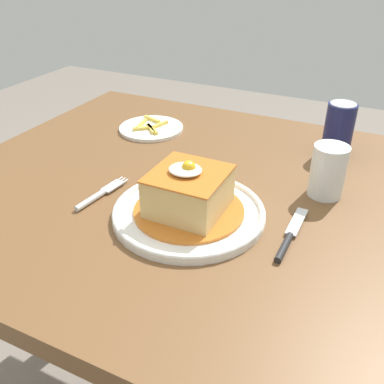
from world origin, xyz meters
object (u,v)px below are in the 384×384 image
Objects in this scene: soda_can at (339,129)px; drinking_glass at (327,174)px; main_plate at (187,211)px; knife at (288,239)px; fork at (98,195)px; side_plate_fries at (151,128)px.

drinking_glass is at bearing -85.95° from soda_can.
main_plate is 2.67× the size of drinking_glass.
drinking_glass is (0.02, 0.19, 0.04)m from knife.
main_plate is at bearing -138.64° from drinking_glass.
fork is 1.35× the size of drinking_glass.
fork is (-0.19, -0.02, -0.00)m from main_plate.
soda_can reaches higher than drinking_glass.
soda_can is 0.20m from drinking_glass.
main_plate is 1.70× the size of knife.
main_plate reaches higher than knife.
drinking_glass is 0.62× the size of side_plate_fries.
knife is 1.33× the size of soda_can.
soda_can is 0.73× the size of side_plate_fries.
soda_can is at bearing 94.05° from drinking_glass.
fork is at bearing -173.40° from main_plate.
main_plate is 0.19m from fork.
fork is 0.83× the size of side_plate_fries.
knife is at bearing -97.54° from drinking_glass.
fork and knife have the same top height.
knife is (0.19, 0.00, -0.00)m from main_plate.
fork is at bearing -152.36° from drinking_glass.
main_plate is 0.42m from side_plate_fries.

